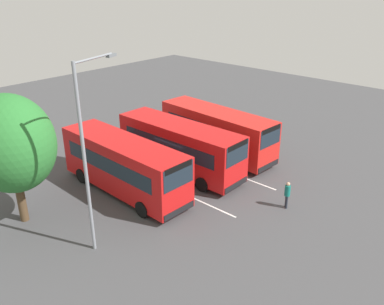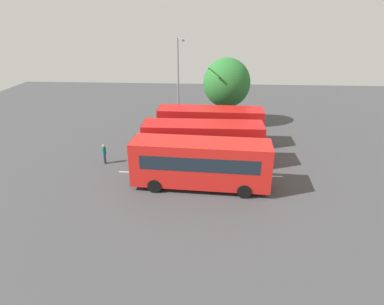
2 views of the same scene
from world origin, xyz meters
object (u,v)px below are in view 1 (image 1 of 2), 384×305
(bus_center_left, at_px, (180,146))
(street_lamp, at_px, (87,148))
(bus_far_left, at_px, (124,165))
(bus_center_right, at_px, (217,131))
(pedestrian, at_px, (287,193))
(depot_tree, at_px, (10,144))

(bus_center_left, height_order, street_lamp, street_lamp)
(bus_far_left, distance_m, bus_center_right, 8.17)
(bus_center_right, distance_m, street_lamp, 13.25)
(bus_far_left, xyz_separation_m, pedestrian, (8.23, 4.87, -0.87))
(bus_center_left, bearing_deg, bus_far_left, -97.40)
(pedestrian, relative_size, depot_tree, 0.23)
(bus_center_right, height_order, pedestrian, bus_center_right)
(street_lamp, bearing_deg, pedestrian, -45.12)
(depot_tree, bearing_deg, bus_center_left, 78.02)
(bus_center_left, distance_m, bus_center_right, 3.88)
(bus_center_right, height_order, depot_tree, depot_tree)
(bus_center_left, xyz_separation_m, pedestrian, (7.70, 0.60, -0.87))
(bus_center_left, height_order, depot_tree, depot_tree)
(bus_center_right, bearing_deg, bus_far_left, -90.41)
(bus_far_left, bearing_deg, pedestrian, 31.81)
(bus_center_left, xyz_separation_m, street_lamp, (2.69, -8.66, 3.35))
(street_lamp, bearing_deg, bus_center_right, -4.61)
(bus_center_left, xyz_separation_m, depot_tree, (-2.11, -9.95, 2.62))
(bus_center_left, bearing_deg, pedestrian, 3.99)
(depot_tree, bearing_deg, pedestrian, 47.05)
(street_lamp, height_order, depot_tree, street_lamp)
(bus_center_right, bearing_deg, depot_tree, -95.39)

